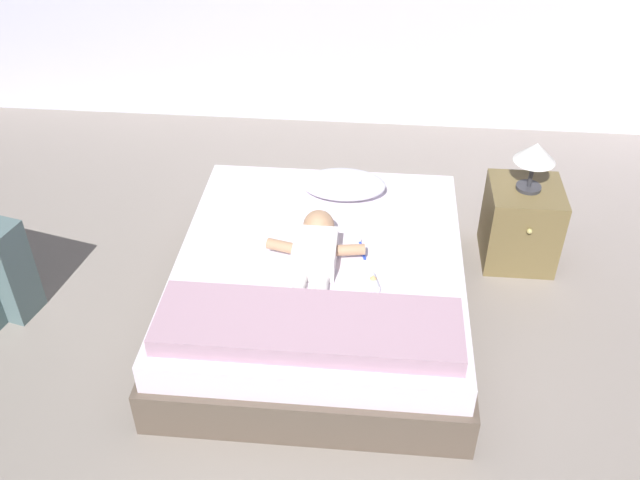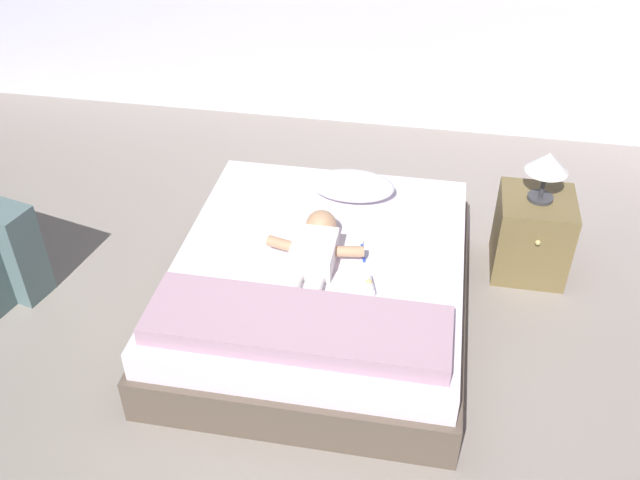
% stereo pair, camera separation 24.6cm
% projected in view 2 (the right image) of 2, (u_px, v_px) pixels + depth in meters
% --- Properties ---
extents(ground_plane, '(8.00, 8.00, 0.00)m').
position_uv_depth(ground_plane, '(265.00, 415.00, 3.25)').
color(ground_plane, gray).
extents(bed, '(1.50, 1.73, 0.40)m').
position_uv_depth(bed, '(320.00, 286.00, 3.68)').
color(bed, brown).
rests_on(bed, ground_plane).
extents(pillow, '(0.48, 0.28, 0.13)m').
position_uv_depth(pillow, '(352.00, 186.00, 3.96)').
color(pillow, white).
rests_on(pillow, bed).
extents(baby, '(0.50, 0.63, 0.16)m').
position_uv_depth(baby, '(315.00, 248.00, 3.51)').
color(baby, white).
rests_on(baby, bed).
extents(toothbrush, '(0.05, 0.16, 0.02)m').
position_uv_depth(toothbrush, '(363.00, 251.00, 3.58)').
color(toothbrush, blue).
rests_on(toothbrush, bed).
extents(nightstand, '(0.40, 0.43, 0.48)m').
position_uv_depth(nightstand, '(532.00, 235.00, 3.97)').
color(nightstand, brown).
rests_on(nightstand, ground_plane).
extents(lamp, '(0.23, 0.23, 0.29)m').
position_uv_depth(lamp, '(548.00, 165.00, 3.70)').
color(lamp, '#333338').
rests_on(lamp, nightstand).
extents(blanket, '(1.35, 0.40, 0.09)m').
position_uv_depth(blanket, '(297.00, 325.00, 3.09)').
color(blanket, '#B38CA0').
rests_on(blanket, bed).
extents(baby_bottle, '(0.08, 0.12, 0.07)m').
position_uv_depth(baby_bottle, '(369.00, 285.00, 3.34)').
color(baby_bottle, white).
rests_on(baby_bottle, bed).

